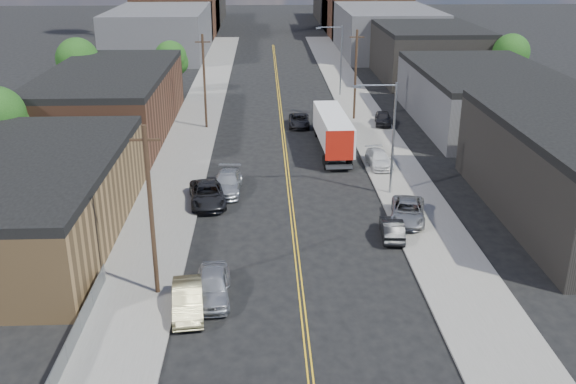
{
  "coord_description": "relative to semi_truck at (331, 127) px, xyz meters",
  "views": [
    {
      "loc": [
        -1.99,
        -22.33,
        18.82
      ],
      "look_at": [
        -0.38,
        19.38,
        2.5
      ],
      "focal_mm": 40.0,
      "sensor_mm": 36.0,
      "label": 1
    }
  ],
  "objects": [
    {
      "name": "sidewalk_left",
      "position": [
        -14.0,
        7.62,
        -2.07
      ],
      "size": [
        5.0,
        140.0,
        0.15
      ],
      "primitive_type": "cube",
      "color": "slate",
      "rests_on": "ground"
    },
    {
      "name": "utility_pole_right",
      "position": [
        3.7,
        10.62,
        3.0
      ],
      "size": [
        1.6,
        0.26,
        10.0
      ],
      "color": "black",
      "rests_on": "ground"
    },
    {
      "name": "skyline_left_a",
      "position": [
        -24.5,
        57.62,
        1.86
      ],
      "size": [
        16.0,
        30.0,
        8.0
      ],
      "primitive_type": "cube",
      "color": "#38383A",
      "rests_on": "ground"
    },
    {
      "name": "tree_left_mid",
      "position": [
        -28.44,
        17.62,
        3.34
      ],
      "size": [
        5.1,
        5.04,
        8.37
      ],
      "color": "black",
      "rests_on": "ground"
    },
    {
      "name": "warehouse_tan",
      "position": [
        -22.5,
        -19.38,
        0.66
      ],
      "size": [
        12.0,
        22.0,
        5.6
      ],
      "color": "brown",
      "rests_on": "ground"
    },
    {
      "name": "semi_truck",
      "position": [
        0.0,
        0.0,
        0.0
      ],
      "size": [
        2.88,
        14.45,
        3.76
      ],
      "rotation": [
        0.0,
        0.0,
        0.04
      ],
      "color": "silver",
      "rests_on": "ground"
    },
    {
      "name": "skyline_right_b",
      "position": [
        15.5,
        82.62,
        2.86
      ],
      "size": [
        16.0,
        26.0,
        10.0
      ],
      "primitive_type": "cube",
      "color": "#513020",
      "rests_on": "ground"
    },
    {
      "name": "skyline_right_c",
      "position": [
        15.5,
        102.62,
        1.36
      ],
      "size": [
        16.0,
        40.0,
        7.0
      ],
      "primitive_type": "cube",
      "color": "black",
      "rests_on": "ground"
    },
    {
      "name": "car_right_lot_c",
      "position": [
        6.5,
        7.95,
        -1.29
      ],
      "size": [
        2.18,
        4.31,
        1.41
      ],
      "primitive_type": "imported",
      "rotation": [
        0.0,
        0.0,
        -0.13
      ],
      "color": "black",
      "rests_on": "sidewalk_right"
    },
    {
      "name": "skyline_left_c",
      "position": [
        -24.5,
        102.62,
        1.36
      ],
      "size": [
        16.0,
        40.0,
        7.0
      ],
      "primitive_type": "cube",
      "color": "black",
      "rests_on": "ground"
    },
    {
      "name": "centerline",
      "position": [
        -4.5,
        7.62,
        -2.14
      ],
      "size": [
        0.32,
        120.0,
        0.01
      ],
      "primitive_type": "cube",
      "color": "gold",
      "rests_on": "ground"
    },
    {
      "name": "sidewalk_right",
      "position": [
        5.0,
        7.62,
        -2.07
      ],
      "size": [
        5.0,
        140.0,
        0.15
      ],
      "primitive_type": "cube",
      "color": "slate",
      "rests_on": "ground"
    },
    {
      "name": "utility_pole_left_far",
      "position": [
        -12.7,
        7.62,
        3.0
      ],
      "size": [
        1.6,
        0.26,
        10.0
      ],
      "color": "black",
      "rests_on": "ground"
    },
    {
      "name": "industrial_right_b",
      "position": [
        17.5,
        8.62,
        0.91
      ],
      "size": [
        14.0,
        24.0,
        6.1
      ],
      "color": "#38383A",
      "rests_on": "ground"
    },
    {
      "name": "car_right_lot_b",
      "position": [
        3.7,
        -5.92,
        -1.32
      ],
      "size": [
        2.14,
        4.7,
        1.34
      ],
      "primitive_type": "imported",
      "rotation": [
        0.0,
        0.0,
        0.06
      ],
      "color": "silver",
      "rests_on": "sidewalk_right"
    },
    {
      "name": "utility_pole_left_near",
      "position": [
        -12.7,
        -27.38,
        3.0
      ],
      "size": [
        1.6,
        0.26,
        10.0
      ],
      "color": "black",
      "rests_on": "ground"
    },
    {
      "name": "car_left_a",
      "position": [
        -9.5,
        -28.0,
        -1.31
      ],
      "size": [
        2.12,
        4.91,
        1.65
      ],
      "primitive_type": "imported",
      "rotation": [
        0.0,
        0.0,
        0.03
      ],
      "color": "#ABADB1",
      "rests_on": "ground"
    },
    {
      "name": "car_left_b",
      "position": [
        -10.76,
        -29.38,
        -1.38
      ],
      "size": [
        2.12,
        4.74,
        1.51
      ],
      "primitive_type": "imported",
      "rotation": [
        0.0,
        0.0,
        0.12
      ],
      "color": "#857F57",
      "rests_on": "ground"
    },
    {
      "name": "chainlink_fence",
      "position": [
        -16.0,
        -33.88,
        -1.48
      ],
      "size": [
        0.05,
        16.0,
        1.22
      ],
      "color": "slate",
      "rests_on": "ground"
    },
    {
      "name": "streetlight_near",
      "position": [
        3.1,
        -12.38,
        3.19
      ],
      "size": [
        3.39,
        0.25,
        9.0
      ],
      "color": "gray",
      "rests_on": "ground"
    },
    {
      "name": "car_left_c",
      "position": [
        -10.9,
        -13.88,
        -1.36
      ],
      "size": [
        3.37,
        5.96,
        1.57
      ],
      "primitive_type": "imported",
      "rotation": [
        0.0,
        0.0,
        0.14
      ],
      "color": "black",
      "rests_on": "ground"
    },
    {
      "name": "streetlight_far",
      "position": [
        3.1,
        22.62,
        3.19
      ],
      "size": [
        3.39,
        0.25,
        9.0
      ],
      "color": "gray",
      "rests_on": "ground"
    },
    {
      "name": "industrial_right_c",
      "position": [
        17.5,
        34.62,
        1.66
      ],
      "size": [
        14.0,
        22.0,
        7.6
      ],
      "color": "black",
      "rests_on": "ground"
    },
    {
      "name": "warehouse_brown",
      "position": [
        -22.5,
        6.62,
        1.16
      ],
      "size": [
        12.0,
        26.0,
        6.6
      ],
      "color": "#513020",
      "rests_on": "ground"
    },
    {
      "name": "skyline_right_a",
      "position": [
        15.5,
        57.62,
        1.86
      ],
      "size": [
        16.0,
        30.0,
        8.0
      ],
      "primitive_type": "cube",
      "color": "#38383A",
      "rests_on": "ground"
    },
    {
      "name": "tree_left_far",
      "position": [
        -18.44,
        24.62,
        2.43
      ],
      "size": [
        4.35,
        4.2,
        6.97
      ],
      "color": "black",
      "rests_on": "ground"
    },
    {
      "name": "car_ahead_truck",
      "position": [
        -2.67,
        8.05,
        -1.48
      ],
      "size": [
        2.34,
        4.81,
        1.32
      ],
      "primitive_type": "imported",
      "rotation": [
        0.0,
        0.0,
        -0.03
      ],
      "color": "black",
      "rests_on": "ground"
    },
    {
      "name": "skyline_left_b",
      "position": [
        -24.5,
        82.62,
        2.86
      ],
      "size": [
        16.0,
        26.0,
        10.0
      ],
      "primitive_type": "cube",
      "color": "#513020",
      "rests_on": "ground"
    },
    {
      "name": "tree_right_far",
      "position": [
        25.56,
        22.62,
        3.04
      ],
      "size": [
        4.85,
        4.76,
        7.91
      ],
      "color": "black",
      "rests_on": "ground"
    },
    {
      "name": "car_right_oncoming",
      "position": [
        2.1,
        -20.41,
        -1.47
      ],
      "size": [
        1.76,
        4.19,
        1.34
      ],
      "primitive_type": "imported",
      "rotation": [
        0.0,
        0.0,
        3.06
      ],
      "color": "black",
      "rests_on": "ground"
    },
    {
      "name": "ground",
      "position": [
        -4.5,
        22.62,
        -2.14
      ],
      "size": [
        260.0,
        260.0,
        0.0
      ],
      "primitive_type": "plane",
      "color": "black",
      "rests_on": "ground"
    },
    {
      "name": "car_left_d",
      "position": [
        -9.5,
        -11.38,
        -1.35
      ],
      "size": [
        2.44,
        5.51,
        1.57
      ],
      "primitive_type": "imported",
      "rotation": [
        0.0,
        0.0,
        -0.04
      ],
      "color": "#A8ABAD",
      "rests_on": "ground"
    },
    {
      "name": "car_right_lot_a",
      "position": [
        3.7,
        -17.92,
        -1.27
      ],
      "size": [
        3.41,
        5.54,
        1.43
      ],
      "primitive_type": "imported",
      "rotation": [
        0.0,
        0.0,
        -0.21
      ],
      "color": "gray",
      "rests_on": "sidewalk_right"
    }
  ]
}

